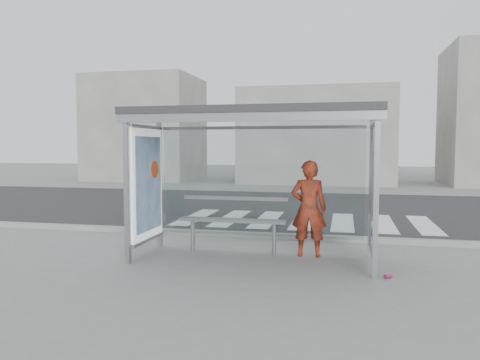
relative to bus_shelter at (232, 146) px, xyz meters
name	(u,v)px	position (x,y,z in m)	size (l,w,h in m)	color
ground	(253,260)	(0.37, -0.06, -1.98)	(80.00, 80.00, 0.00)	slate
road	(295,208)	(0.37, 6.94, -1.98)	(30.00, 10.00, 0.01)	#242426
curb	(270,236)	(0.37, 1.89, -1.92)	(30.00, 0.18, 0.12)	gray
crosswalk	(304,221)	(0.87, 4.44, -1.98)	(6.55, 3.00, 0.00)	silver
bus_shelter	(232,146)	(0.00, 0.00, 0.00)	(4.25, 1.65, 2.62)	gray
building_left	(146,129)	(-9.63, 17.94, 1.02)	(6.00, 5.00, 6.00)	gray
building_center	(317,136)	(0.37, 17.94, 0.52)	(8.00, 5.00, 5.00)	gray
person	(309,208)	(1.29, 0.46, -1.12)	(0.63, 0.41, 1.73)	orange
bench	(233,220)	(-0.10, 0.43, -1.38)	(2.00, 0.33, 1.03)	slate
soda_can	(388,276)	(2.57, -0.72, -1.95)	(0.07, 0.07, 0.12)	#C33972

